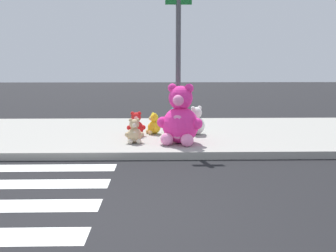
# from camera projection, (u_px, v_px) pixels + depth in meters

# --- Properties ---
(ground_plane) EXTENTS (60.00, 60.00, 0.00)m
(ground_plane) POSITION_uv_depth(u_px,v_px,m) (107.00, 228.00, 4.35)
(ground_plane) COLOR black
(sidewalk) EXTENTS (28.00, 4.40, 0.15)m
(sidewalk) POSITION_uv_depth(u_px,v_px,m) (135.00, 135.00, 9.47)
(sidewalk) COLOR #9E9B93
(sidewalk) RESTS_ON ground_plane
(sign_pole) EXTENTS (0.56, 0.11, 3.20)m
(sign_pole) POSITION_uv_depth(u_px,v_px,m) (178.00, 61.00, 8.41)
(sign_pole) COLOR #4C4C51
(sign_pole) RESTS_ON sidewalk
(plush_pink_large) EXTENTS (0.93, 0.87, 1.23)m
(plush_pink_large) POSITION_uv_depth(u_px,v_px,m) (180.00, 120.00, 8.03)
(plush_pink_large) COLOR #F22D93
(plush_pink_large) RESTS_ON sidewalk
(plush_teal) EXTENTS (0.41, 0.42, 0.58)m
(plush_teal) POSITION_uv_depth(u_px,v_px,m) (174.00, 123.00, 9.31)
(plush_teal) COLOR teal
(plush_teal) RESTS_ON sidewalk
(plush_yellow) EXTENTS (0.35, 0.36, 0.50)m
(plush_yellow) POSITION_uv_depth(u_px,v_px,m) (154.00, 125.00, 9.13)
(plush_yellow) COLOR yellow
(plush_yellow) RESTS_ON sidewalk
(plush_white) EXTENTS (0.46, 0.48, 0.66)m
(plush_white) POSITION_uv_depth(u_px,v_px,m) (196.00, 123.00, 9.07)
(plush_white) COLOR white
(plush_white) RESTS_ON sidewalk
(plush_tan) EXTENTS (0.40, 0.35, 0.52)m
(plush_tan) POSITION_uv_depth(u_px,v_px,m) (134.00, 133.00, 8.11)
(plush_tan) COLOR tan
(plush_tan) RESTS_ON sidewalk
(plush_red) EXTENTS (0.43, 0.38, 0.56)m
(plush_red) POSITION_uv_depth(u_px,v_px,m) (136.00, 126.00, 8.87)
(plush_red) COLOR red
(plush_red) RESTS_ON sidewalk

